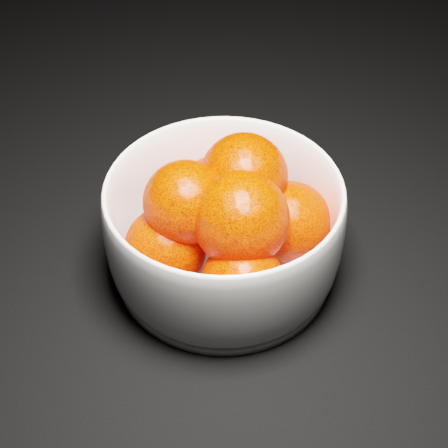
# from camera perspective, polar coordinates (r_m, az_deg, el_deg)

# --- Properties ---
(bowl) EXTENTS (0.21, 0.21, 0.10)m
(bowl) POSITION_cam_1_polar(r_m,az_deg,el_deg) (0.54, -0.00, -0.38)
(bowl) COLOR white
(bowl) RESTS_ON ground
(orange_pile) EXTENTS (0.17, 0.17, 0.12)m
(orange_pile) POSITION_cam_1_polar(r_m,az_deg,el_deg) (0.53, 0.47, 0.58)
(orange_pile) COLOR #F62402
(orange_pile) RESTS_ON bowl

